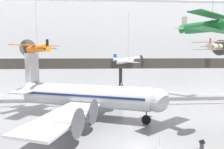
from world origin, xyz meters
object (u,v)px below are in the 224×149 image
object	(u,v)px
airliner_silver_main	(85,96)
suspended_plane_orange_highwing	(37,48)
suspended_plane_green_biplane	(212,26)
info_sign_pedestal	(202,146)
suspended_plane_white_twin	(128,60)
suspended_plane_cream_biplane	(215,47)
stanchion_barrier	(160,145)

from	to	relation	value
airliner_silver_main	suspended_plane_orange_highwing	world-z (taller)	suspended_plane_orange_highwing
suspended_plane_green_biplane	info_sign_pedestal	size ratio (longest dim) A/B	7.14
suspended_plane_white_twin	info_sign_pedestal	xyz separation A→B (m)	(4.97, -19.93, -8.28)
suspended_plane_green_biplane	suspended_plane_cream_biplane	bearing A→B (deg)	112.27
suspended_plane_green_biplane	suspended_plane_white_twin	size ratio (longest dim) A/B	0.81
stanchion_barrier	airliner_silver_main	bearing A→B (deg)	129.64
airliner_silver_main	stanchion_barrier	bearing A→B (deg)	-30.85
suspended_plane_green_biplane	info_sign_pedestal	xyz separation A→B (m)	(-2.64, -3.86, -12.85)
suspended_plane_white_twin	info_sign_pedestal	distance (m)	22.14
suspended_plane_orange_highwing	suspended_plane_white_twin	size ratio (longest dim) A/B	0.79
suspended_plane_cream_biplane	stanchion_barrier	world-z (taller)	suspended_plane_cream_biplane
suspended_plane_green_biplane	suspended_plane_cream_biplane	distance (m)	21.48
suspended_plane_green_biplane	suspended_plane_orange_highwing	xyz separation A→B (m)	(-23.27, 9.97, -2.38)
suspended_plane_white_twin	stanchion_barrier	xyz separation A→B (m)	(0.72, -19.16, -8.41)
suspended_plane_orange_highwing	stanchion_barrier	distance (m)	23.48
suspended_plane_orange_highwing	airliner_silver_main	bearing A→B (deg)	-154.88
airliner_silver_main	suspended_plane_green_biplane	size ratio (longest dim) A/B	3.26
airliner_silver_main	info_sign_pedestal	xyz separation A→B (m)	(12.88, -11.19, -3.09)
suspended_plane_white_twin	suspended_plane_cream_biplane	distance (m)	19.28
stanchion_barrier	suspended_plane_white_twin	bearing A→B (deg)	92.15
suspended_plane_green_biplane	info_sign_pedestal	bearing A→B (deg)	-70.06
airliner_silver_main	suspended_plane_white_twin	size ratio (longest dim) A/B	2.64
suspended_plane_white_twin	airliner_silver_main	bearing A→B (deg)	-145.03
suspended_plane_green_biplane	stanchion_barrier	distance (m)	15.01
suspended_plane_cream_biplane	suspended_plane_green_biplane	bearing A→B (deg)	-165.82
suspended_plane_green_biplane	airliner_silver_main	bearing A→B (deg)	-151.00
stanchion_barrier	suspended_plane_cream_biplane	bearing A→B (deg)	49.35
suspended_plane_green_biplane	suspended_plane_orange_highwing	distance (m)	25.43
airliner_silver_main	suspended_plane_green_biplane	bearing A→B (deg)	-5.78
suspended_plane_orange_highwing	info_sign_pedestal	world-z (taller)	suspended_plane_orange_highwing
suspended_plane_cream_biplane	stanchion_barrier	size ratio (longest dim) A/B	7.94
suspended_plane_white_twin	suspended_plane_cream_biplane	world-z (taller)	suspended_plane_cream_biplane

